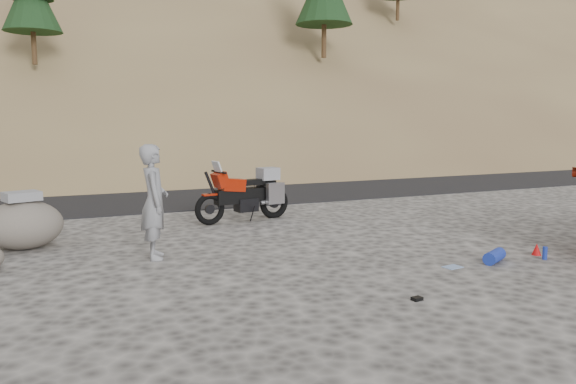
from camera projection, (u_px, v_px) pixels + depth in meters
name	position (u px, v px, depth m)	size (l,w,h in m)	color
ground	(310.00, 259.00, 9.26)	(140.00, 140.00, 0.00)	#403D3B
road	(183.00, 193.00, 17.42)	(120.00, 7.00, 0.05)	black
hillside	(86.00, 8.00, 44.87)	(120.00, 73.00, 46.72)	brown
motorcycle	(248.00, 194.00, 12.62)	(2.36, 0.93, 1.41)	black
man	(156.00, 258.00, 9.31)	(0.69, 0.45, 1.89)	gray
boulder	(23.00, 224.00, 9.91)	(1.45, 1.28, 1.04)	#57514B
gear_blue_mat	(494.00, 256.00, 8.99)	(0.21, 0.21, 0.52)	#1A309F
gear_bottle	(545.00, 253.00, 9.19)	(0.08, 0.08, 0.21)	#1A309F
gear_funnel	(537.00, 249.00, 9.50)	(0.16, 0.16, 0.20)	red
gear_glove_b	(417.00, 299.00, 7.13)	(0.13, 0.10, 0.04)	black
gear_blue_cloth	(453.00, 267.00, 8.72)	(0.28, 0.21, 0.01)	#7D98C2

